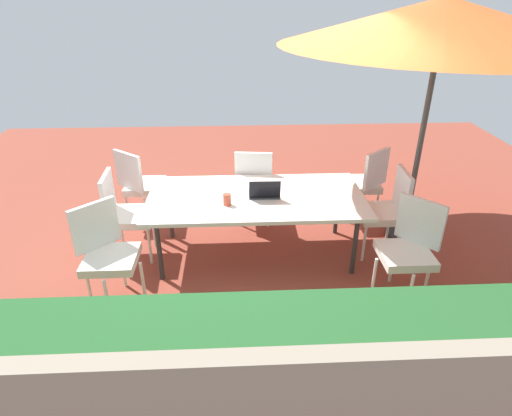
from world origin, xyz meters
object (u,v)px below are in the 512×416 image
Objects in this scene: chair_northwest at (409,246)px; chair_southeast at (141,183)px; patio_umbrella at (443,22)px; chair_east at (125,212)px; chair_northeast at (107,251)px; chair_south at (254,181)px; chair_west at (386,208)px; dining_table at (256,199)px; laptop at (264,193)px; chair_southwest at (364,181)px; cup at (227,200)px.

chair_southeast is at bearing -163.03° from chair_northwest.
patio_umbrella reaches higher than chair_southeast.
chair_southeast is 1.00× the size of chair_east.
chair_east is (0.00, -0.76, 0.00)m from chair_northeast.
chair_south is 1.38m from chair_southeast.
chair_west is 2.89m from chair_southeast.
dining_table is 2.32× the size of chair_northeast.
chair_west is 1.34m from laptop.
chair_east is at bearing -25.54° from chair_southwest.
laptop is at bearing -169.73° from chair_southeast.
chair_northwest is 1.79m from cup.
chair_southwest is at bearing -175.16° from chair_south.
patio_umbrella is at bearing -149.43° from chair_southeast.
chair_southwest is 1.00× the size of chair_northwest.
chair_west is (-1.40, 0.03, -0.13)m from dining_table.
chair_south is 1.35m from chair_southwest.
chair_southwest reaches higher than dining_table.
chair_southeast is (2.77, -0.81, 0.00)m from chair_west.
laptop is at bearing -17.80° from chair_northeast.
chair_northeast is (1.39, 0.73, -0.13)m from dining_table.
patio_umbrella is 2.68m from cup.
chair_southwest is 1.49m from chair_northwest.
laptop is at bearing 102.21° from chair_south.
laptop is at bearing -156.73° from cup.
chair_northwest is (0.03, 0.76, 0.00)m from chair_west.
laptop is 0.42m from cup.
chair_southwest is (0.04, -0.73, 0.00)m from chair_west.
laptop is at bearing -9.37° from chair_southwest.
chair_south and chair_northeast have the same top height.
chair_southwest and chair_northwest have the same top height.
dining_table is 0.13m from laptop.
patio_umbrella is 3.23× the size of chair_east.
chair_northeast is 8.25× the size of cup.
chair_south reaches higher than cup.
chair_south is at bearing -65.64° from chair_east.
chair_south is at bearing -117.02° from chair_west.
chair_southwest is at bearing -151.62° from cup.
chair_southwest is 3.10m from chair_northeast.
chair_southeast is at bearing -103.92° from chair_west.
chair_northeast reaches higher than laptop.
chair_south is 0.82m from laptop.
chair_east is at bearing -11.82° from cup.
chair_west and chair_east have the same top height.
cup is (-1.09, 0.23, 0.23)m from chair_east.
chair_northwest is at bearing 150.13° from laptop.
chair_southeast is 1.51m from chair_northeast.
chair_south is 2.06m from chair_northwest.
chair_south is 8.25× the size of cup.
patio_umbrella reaches higher than dining_table.
laptop is at bearing 161.83° from dining_table.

